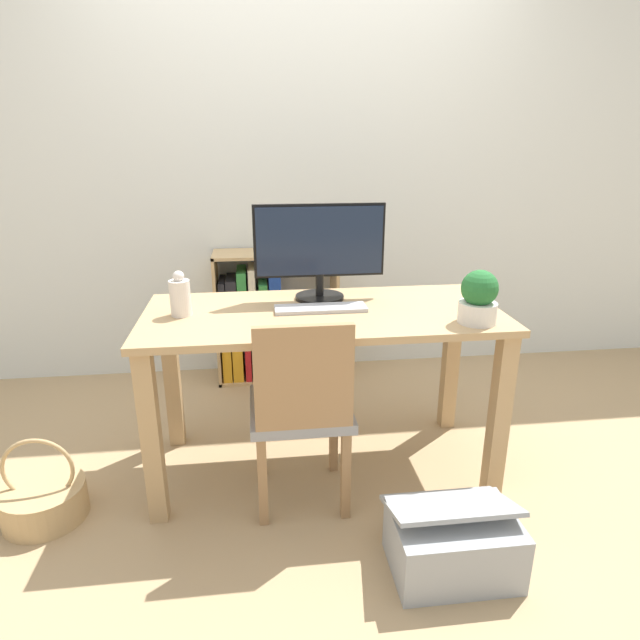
{
  "coord_description": "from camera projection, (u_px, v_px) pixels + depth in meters",
  "views": [
    {
      "loc": [
        -0.27,
        -2.12,
        1.45
      ],
      "look_at": [
        0.0,
        0.1,
        0.68
      ],
      "focal_mm": 30.0,
      "sensor_mm": 36.0,
      "label": 1
    }
  ],
  "objects": [
    {
      "name": "desk",
      "position": [
        323.0,
        341.0,
        2.29
      ],
      "size": [
        1.5,
        0.68,
        0.75
      ],
      "color": "tan",
      "rests_on": "ground_plane"
    },
    {
      "name": "storage_box",
      "position": [
        453.0,
        541.0,
        1.86
      ],
      "size": [
        0.43,
        0.35,
        0.28
      ],
      "color": "#999EA3",
      "rests_on": "ground_plane"
    },
    {
      "name": "bookshelf",
      "position": [
        258.0,
        319.0,
        3.28
      ],
      "size": [
        0.74,
        0.28,
        0.8
      ],
      "color": "tan",
      "rests_on": "ground_plane"
    },
    {
      "name": "monitor",
      "position": [
        320.0,
        246.0,
        2.33
      ],
      "size": [
        0.58,
        0.22,
        0.42
      ],
      "color": "black",
      "rests_on": "desk"
    },
    {
      "name": "vase",
      "position": [
        180.0,
        296.0,
        2.16
      ],
      "size": [
        0.08,
        0.08,
        0.19
      ],
      "color": "silver",
      "rests_on": "desk"
    },
    {
      "name": "potted_plant",
      "position": [
        479.0,
        298.0,
        2.07
      ],
      "size": [
        0.15,
        0.15,
        0.21
      ],
      "color": "silver",
      "rests_on": "desk"
    },
    {
      "name": "ground_plane",
      "position": [
        323.0,
        464.0,
        2.49
      ],
      "size": [
        10.0,
        10.0,
        0.0
      ],
      "primitive_type": "plane",
      "color": "tan"
    },
    {
      "name": "basket",
      "position": [
        44.0,
        500.0,
        2.12
      ],
      "size": [
        0.32,
        0.32,
        0.36
      ],
      "color": "tan",
      "rests_on": "ground_plane"
    },
    {
      "name": "keyboard",
      "position": [
        321.0,
        308.0,
        2.25
      ],
      "size": [
        0.39,
        0.11,
        0.02
      ],
      "color": "#B2B2B7",
      "rests_on": "desk"
    },
    {
      "name": "wall_back",
      "position": [
        298.0,
        162.0,
        3.18
      ],
      "size": [
        8.0,
        0.05,
        2.6
      ],
      "color": "silver",
      "rests_on": "ground_plane"
    },
    {
      "name": "chair",
      "position": [
        301.0,
        407.0,
        2.08
      ],
      "size": [
        0.4,
        0.4,
        0.83
      ],
      "rotation": [
        0.0,
        0.0,
        -0.13
      ],
      "color": "gray",
      "rests_on": "ground_plane"
    }
  ]
}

